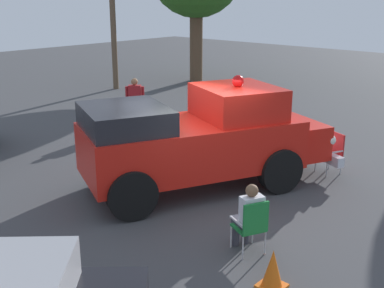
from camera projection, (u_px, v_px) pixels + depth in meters
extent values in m
plane|color=#424244|center=(195.00, 195.00, 11.03)|extent=(60.00, 60.00, 0.00)
cylinder|color=black|center=(238.00, 146.00, 12.81)|extent=(0.71, 1.08, 1.04)
cylinder|color=black|center=(280.00, 171.00, 11.06)|extent=(0.71, 1.08, 1.04)
cylinder|color=black|center=(107.00, 164.00, 11.47)|extent=(0.71, 1.08, 1.04)
cylinder|color=black|center=(132.00, 195.00, 9.72)|extent=(0.71, 1.08, 1.04)
cube|color=red|center=(192.00, 145.00, 11.11)|extent=(3.91, 5.33, 1.10)
cube|color=red|center=(296.00, 137.00, 12.24)|extent=(1.97, 1.54, 0.84)
cube|color=red|center=(237.00, 103.00, 11.28)|extent=(2.43, 2.33, 0.76)
cube|color=#232328|center=(125.00, 120.00, 10.30)|extent=(2.48, 2.35, 0.60)
cube|color=silver|center=(310.00, 135.00, 12.41)|extent=(1.36, 0.69, 0.64)
cube|color=silver|center=(312.00, 150.00, 12.57)|extent=(2.13, 1.09, 0.24)
sphere|color=white|center=(293.00, 125.00, 13.07)|extent=(0.34, 0.34, 0.26)
sphere|color=white|center=(331.00, 140.00, 11.71)|extent=(0.34, 0.34, 0.26)
sphere|color=red|center=(238.00, 81.00, 11.14)|extent=(0.37, 0.37, 0.28)
cylinder|color=#B7BABF|center=(231.00, 236.00, 8.69)|extent=(0.04, 0.04, 0.44)
cylinder|color=#B7BABF|center=(252.00, 232.00, 8.86)|extent=(0.04, 0.04, 0.44)
cylinder|color=#B7BABF|center=(243.00, 248.00, 8.31)|extent=(0.04, 0.04, 0.44)
cylinder|color=#B7BABF|center=(265.00, 243.00, 8.47)|extent=(0.04, 0.04, 0.44)
cube|color=#1E7F38|center=(248.00, 228.00, 8.51)|extent=(0.64, 0.64, 0.04)
cube|color=#1E7F38|center=(256.00, 218.00, 8.22)|extent=(0.24, 0.45, 0.56)
cube|color=#B7BABF|center=(236.00, 221.00, 8.37)|extent=(0.42, 0.22, 0.03)
cube|color=#B7BABF|center=(261.00, 217.00, 8.55)|extent=(0.42, 0.22, 0.03)
cylinder|color=#B7BABF|center=(327.00, 168.00, 12.08)|extent=(0.04, 0.04, 0.44)
cylinder|color=#B7BABF|center=(316.00, 163.00, 12.46)|extent=(0.04, 0.04, 0.44)
cylinder|color=#B7BABF|center=(341.00, 166.00, 12.25)|extent=(0.04, 0.04, 0.44)
cylinder|color=#B7BABF|center=(329.00, 161.00, 12.64)|extent=(0.04, 0.04, 0.44)
cube|color=#B21E1E|center=(329.00, 156.00, 12.29)|extent=(0.63, 0.63, 0.04)
cube|color=#B21E1E|center=(337.00, 144.00, 12.30)|extent=(0.46, 0.23, 0.56)
cube|color=#B7BABF|center=(336.00, 152.00, 12.03)|extent=(0.21, 0.42, 0.03)
cube|color=#B7BABF|center=(323.00, 147.00, 12.45)|extent=(0.21, 0.42, 0.03)
cylinder|color=#383842|center=(236.00, 234.00, 8.78)|extent=(0.17, 0.17, 0.45)
cylinder|color=#383842|center=(246.00, 232.00, 8.86)|extent=(0.17, 0.17, 0.45)
cube|color=#383842|center=(240.00, 223.00, 8.56)|extent=(0.46, 0.32, 0.13)
cube|color=#383842|center=(250.00, 221.00, 8.63)|extent=(0.46, 0.32, 0.13)
cube|color=silver|center=(252.00, 211.00, 8.33)|extent=(0.37, 0.46, 0.54)
sphere|color=brown|center=(252.00, 191.00, 8.24)|extent=(0.29, 0.29, 0.22)
cylinder|color=#2D334C|center=(139.00, 114.00, 16.51)|extent=(0.21, 0.21, 0.88)
cylinder|color=#2D334C|center=(132.00, 114.00, 16.51)|extent=(0.21, 0.21, 0.88)
cube|color=maroon|center=(135.00, 94.00, 16.30)|extent=(0.49, 0.47, 0.56)
cylinder|color=maroon|center=(143.00, 95.00, 16.31)|extent=(0.14, 0.14, 0.60)
cylinder|color=maroon|center=(127.00, 95.00, 16.32)|extent=(0.14, 0.14, 0.60)
sphere|color=#9E704C|center=(134.00, 82.00, 16.18)|extent=(0.32, 0.32, 0.23)
cylinder|color=brown|center=(196.00, 43.00, 24.89)|extent=(0.66, 0.66, 3.88)
cylinder|color=brown|center=(113.00, 18.00, 22.33)|extent=(0.26, 0.26, 6.59)
cube|color=orange|center=(272.00, 286.00, 7.58)|extent=(0.40, 0.40, 0.04)
cone|color=orange|center=(273.00, 268.00, 7.49)|extent=(0.32, 0.32, 0.60)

